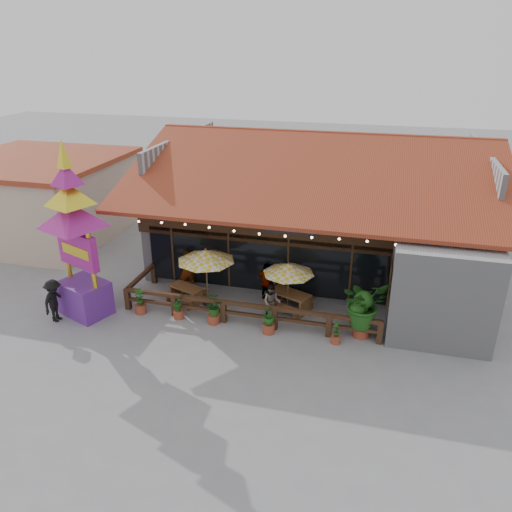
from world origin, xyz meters
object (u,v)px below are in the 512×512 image
(thai_sign_tower, at_px, (73,220))
(tropical_plant, at_px, (364,305))
(pedestrian, at_px, (54,301))
(picnic_table_right, at_px, (290,298))
(umbrella_left, at_px, (206,256))
(umbrella_right, at_px, (289,269))
(picnic_table_left, at_px, (186,291))

(thai_sign_tower, xyz_separation_m, tropical_plant, (10.56, 1.04, -2.57))
(pedestrian, bearing_deg, picnic_table_right, -69.07)
(umbrella_left, height_order, tropical_plant, umbrella_left)
(tropical_plant, bearing_deg, umbrella_right, 160.07)
(umbrella_left, xyz_separation_m, pedestrian, (-5.15, -2.68, -1.29))
(picnic_table_left, bearing_deg, thai_sign_tower, -151.39)
(umbrella_right, xyz_separation_m, thai_sign_tower, (-7.63, -2.11, 2.00))
(picnic_table_left, height_order, tropical_plant, tropical_plant)
(umbrella_right, relative_size, tropical_plant, 0.95)
(picnic_table_left, height_order, picnic_table_right, picnic_table_right)
(umbrella_right, xyz_separation_m, picnic_table_left, (-4.18, -0.22, -1.41))
(picnic_table_left, distance_m, thai_sign_tower, 5.21)
(thai_sign_tower, bearing_deg, umbrella_left, 23.32)
(picnic_table_left, height_order, pedestrian, pedestrian)
(umbrella_left, relative_size, umbrella_right, 1.15)
(picnic_table_right, height_order, thai_sign_tower, thai_sign_tower)
(umbrella_left, height_order, picnic_table_right, umbrella_left)
(tropical_plant, bearing_deg, thai_sign_tower, -174.37)
(umbrella_right, bearing_deg, picnic_table_left, -176.94)
(pedestrian, bearing_deg, tropical_plant, -79.65)
(umbrella_right, relative_size, picnic_table_right, 1.05)
(umbrella_right, height_order, picnic_table_left, umbrella_right)
(picnic_table_right, height_order, pedestrian, pedestrian)
(thai_sign_tower, distance_m, pedestrian, 3.21)
(thai_sign_tower, distance_m, tropical_plant, 10.92)
(pedestrian, bearing_deg, umbrella_right, -69.81)
(umbrella_left, height_order, pedestrian, umbrella_left)
(tropical_plant, bearing_deg, picnic_table_right, 157.37)
(picnic_table_right, distance_m, thai_sign_tower, 8.66)
(picnic_table_left, xyz_separation_m, tropical_plant, (7.11, -0.84, 0.84))
(umbrella_left, relative_size, tropical_plant, 1.09)
(thai_sign_tower, xyz_separation_m, pedestrian, (-0.78, -0.79, -3.01))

